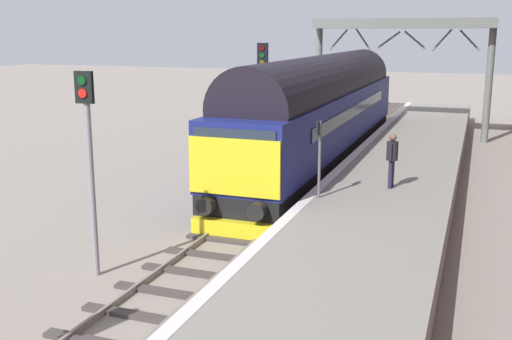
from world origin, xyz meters
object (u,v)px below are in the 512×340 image
diesel_locomotive (322,109)px  waiting_passenger (392,155)px  signal_post_mid (89,152)px  platform_number_sign (319,148)px  signal_post_far (263,89)px

diesel_locomotive → waiting_passenger: diesel_locomotive is taller
signal_post_mid → waiting_passenger: bearing=49.4°
signal_post_mid → platform_number_sign: bearing=50.6°
diesel_locomotive → waiting_passenger: size_ratio=12.17×
signal_post_mid → waiting_passenger: size_ratio=2.91×
waiting_passenger → platform_number_sign: bearing=142.6°
diesel_locomotive → platform_number_sign: 8.61m
signal_post_mid → signal_post_far: 11.77m
signal_post_far → platform_number_sign: signal_post_far is taller
signal_post_far → waiting_passenger: 7.78m
signal_post_far → waiting_passenger: signal_post_far is taller
signal_post_mid → signal_post_far: size_ratio=0.92×
platform_number_sign → waiting_passenger: (1.77, 1.86, -0.44)m
diesel_locomotive → platform_number_sign: (2.01, -8.37, -0.05)m
signal_post_mid → waiting_passenger: 9.03m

